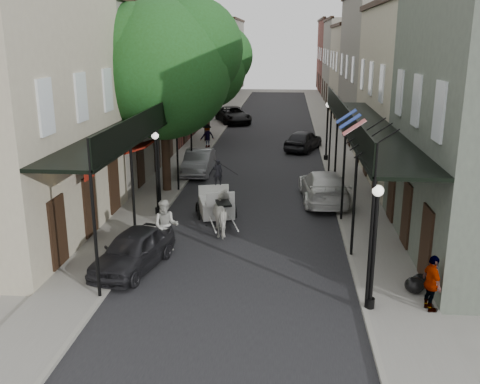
% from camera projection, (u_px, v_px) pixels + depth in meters
% --- Properties ---
extents(ground, '(140.00, 140.00, 0.00)m').
position_uv_depth(ground, '(236.00, 277.00, 17.91)').
color(ground, gray).
rests_on(ground, ground).
extents(road, '(8.00, 90.00, 0.01)m').
position_uv_depth(road, '(264.00, 154.00, 37.05)').
color(road, black).
rests_on(road, ground).
extents(sidewalk_left, '(2.20, 90.00, 0.12)m').
position_uv_depth(sidewalk_left, '(193.00, 152.00, 37.47)').
color(sidewalk_left, gray).
rests_on(sidewalk_left, ground).
extents(sidewalk_right, '(2.20, 90.00, 0.12)m').
position_uv_depth(sidewalk_right, '(337.00, 154.00, 36.61)').
color(sidewalk_right, gray).
rests_on(sidewalk_right, ground).
extents(building_row_left, '(5.00, 80.00, 10.50)m').
position_uv_depth(building_row_left, '(171.00, 68.00, 45.93)').
color(building_row_left, '#AFA78C').
rests_on(building_row_left, ground).
extents(building_row_right, '(5.00, 80.00, 10.50)m').
position_uv_depth(building_row_right, '(374.00, 69.00, 44.44)').
color(building_row_right, slate).
rests_on(building_row_right, ground).
extents(gallery_left, '(2.20, 18.05, 4.88)m').
position_uv_depth(gallery_left, '(145.00, 123.00, 23.89)').
color(gallery_left, black).
rests_on(gallery_left, sidewalk_left).
extents(gallery_right, '(2.20, 18.05, 4.88)m').
position_uv_depth(gallery_right, '(362.00, 126.00, 23.06)').
color(gallery_right, black).
rests_on(gallery_right, sidewalk_right).
extents(tree_near, '(7.31, 6.80, 9.63)m').
position_uv_depth(tree_near, '(171.00, 64.00, 26.23)').
color(tree_near, '#382619').
rests_on(tree_near, sidewalk_left).
extents(tree_far, '(6.45, 6.00, 8.61)m').
position_uv_depth(tree_far, '(211.00, 65.00, 39.82)').
color(tree_far, '#382619').
rests_on(tree_far, sidewalk_left).
extents(lamppost_right_near, '(0.32, 0.32, 3.71)m').
position_uv_depth(lamppost_right_near, '(374.00, 246.00, 15.07)').
color(lamppost_right_near, black).
rests_on(lamppost_right_near, sidewalk_right).
extents(lamppost_left, '(0.32, 0.32, 3.71)m').
position_uv_depth(lamppost_left, '(157.00, 172.00, 23.44)').
color(lamppost_left, black).
rests_on(lamppost_left, sidewalk_left).
extents(lamppost_right_far, '(0.32, 0.32, 3.71)m').
position_uv_depth(lamppost_right_far, '(327.00, 130.00, 34.22)').
color(lamppost_right_far, black).
rests_on(lamppost_right_far, sidewalk_right).
extents(horse, '(1.39, 2.12, 1.65)m').
position_uv_depth(horse, '(224.00, 214.00, 21.73)').
color(horse, silver).
rests_on(horse, ground).
extents(carriage, '(2.11, 2.71, 2.76)m').
position_uv_depth(carriage, '(215.00, 191.00, 24.09)').
color(carriage, black).
rests_on(carriage, ground).
extents(pedestrian_walking, '(1.01, 0.81, 1.97)m').
position_uv_depth(pedestrian_walking, '(166.00, 226.00, 19.88)').
color(pedestrian_walking, '#ABABA1').
rests_on(pedestrian_walking, ground).
extents(pedestrian_sidewalk_left, '(1.24, 1.15, 1.68)m').
position_uv_depth(pedestrian_sidewalk_left, '(207.00, 136.00, 38.51)').
color(pedestrian_sidewalk_left, gray).
rests_on(pedestrian_sidewalk_left, sidewalk_left).
extents(pedestrian_sidewalk_right, '(0.60, 1.05, 1.69)m').
position_uv_depth(pedestrian_sidewalk_right, '(432.00, 283.00, 15.22)').
color(pedestrian_sidewalk_right, gray).
rests_on(pedestrian_sidewalk_right, sidewalk_right).
extents(car_left_near, '(2.47, 4.31, 1.38)m').
position_uv_depth(car_left_near, '(133.00, 250.00, 18.35)').
color(car_left_near, black).
rests_on(car_left_near, ground).
extents(car_left_mid, '(1.55, 4.31, 1.42)m').
position_uv_depth(car_left_mid, '(199.00, 162.00, 31.43)').
color(car_left_mid, gray).
rests_on(car_left_mid, ground).
extents(car_left_far, '(4.23, 6.07, 1.54)m').
position_uv_depth(car_left_far, '(233.00, 115.00, 50.53)').
color(car_left_far, black).
rests_on(car_left_far, ground).
extents(car_right_near, '(2.43, 5.37, 1.52)m').
position_uv_depth(car_right_near, '(324.00, 186.00, 26.02)').
color(car_right_near, silver).
rests_on(car_right_near, ground).
extents(car_right_far, '(3.11, 4.68, 1.48)m').
position_uv_depth(car_right_far, '(303.00, 140.00, 38.07)').
color(car_right_far, black).
rests_on(car_right_far, ground).
extents(trash_bags, '(0.86, 1.01, 0.51)m').
position_uv_depth(trash_bags, '(417.00, 283.00, 16.61)').
color(trash_bags, black).
rests_on(trash_bags, sidewalk_right).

